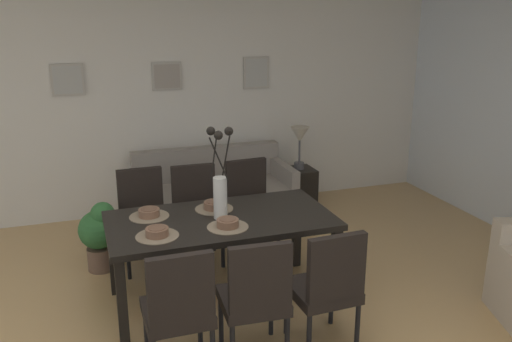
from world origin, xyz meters
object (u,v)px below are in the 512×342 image
object	(u,v)px
table_lamp	(300,138)
framed_picture_center	(167,76)
bowl_far_right	(214,205)
bowl_near_right	(149,212)
side_table	(298,189)
centerpiece_vase	(220,184)
bowl_near_left	(157,231)
framed_picture_right	(256,73)
sofa	(213,197)
dining_chair_near_left	(179,306)
dining_chair_mid_left	(328,284)
dining_chair_far_right	(196,209)
dining_table	(221,227)
framed_picture_left	(68,80)
dining_chair_near_right	(143,213)
bowl_far_left	(228,222)
dining_chair_far_left	(256,294)
dining_chair_mid_right	(250,202)
potted_plant	(99,233)

from	to	relation	value
table_lamp	framed_picture_center	xyz separation A→B (m)	(-1.44, 0.50, 0.72)
bowl_far_right	framed_picture_center	bearing A→B (deg)	90.00
bowl_near_right	side_table	world-z (taller)	bowl_near_right
centerpiece_vase	bowl_near_left	xyz separation A→B (m)	(-0.54, -0.21, -0.24)
framed_picture_right	sofa	bearing A→B (deg)	-144.77
dining_chair_near_left	dining_chair_mid_left	xyz separation A→B (m)	(1.04, -0.04, 0.00)
dining_chair_near_left	framed_picture_center	bearing A→B (deg)	80.65
centerpiece_vase	dining_chair_far_right	bearing A→B (deg)	91.06
sofa	table_lamp	bearing A→B (deg)	-1.02
dining_table	framed_picture_left	world-z (taller)	framed_picture_left
dining_chair_near_right	bowl_far_left	size ratio (longest dim) A/B	5.41
dining_chair_mid_left	sofa	size ratio (longest dim) A/B	0.52
framed_picture_right	bowl_far_right	bearing A→B (deg)	-117.51
side_table	table_lamp	distance (m)	0.63
bowl_far_left	framed_picture_right	distance (m)	2.83
dining_chair_near_right	bowl_near_left	bearing A→B (deg)	-91.42
centerpiece_vase	bowl_far_left	xyz separation A→B (m)	(-0.00, -0.21, -0.24)
bowl_near_left	framed_picture_right	xyz separation A→B (m)	(1.61, 2.48, 0.84)
bowl_far_left	sofa	xyz separation A→B (m)	(0.39, 1.99, -0.50)
bowl_near_right	framed_picture_left	world-z (taller)	framed_picture_left
dining_chair_far_right	dining_chair_mid_left	bearing A→B (deg)	-72.73
bowl_far_left	framed_picture_right	world-z (taller)	framed_picture_right
dining_chair_far_left	framed_picture_center	distance (m)	3.32
dining_chair_near_left	framed_picture_right	bearing A→B (deg)	63.00
centerpiece_vase	bowl_far_right	size ratio (longest dim) A/B	4.32
dining_chair_mid_left	framed_picture_right	size ratio (longest dim) A/B	2.44
centerpiece_vase	framed_picture_center	xyz separation A→B (m)	(-0.00, 2.27, 0.59)
bowl_near_left	table_lamp	size ratio (longest dim) A/B	0.33
dining_table	dining_chair_mid_right	xyz separation A→B (m)	(0.54, 0.87, -0.15)
dining_chair_mid_right	side_table	distance (m)	1.30
bowl_near_left	framed_picture_right	world-z (taller)	framed_picture_right
dining_table	dining_chair_mid_right	distance (m)	1.04
dining_table	framed_picture_center	distance (m)	2.46
dining_chair_near_left	framed_picture_right	xyz separation A→B (m)	(1.59, 3.11, 1.11)
dining_table	bowl_far_right	world-z (taller)	bowl_far_right
dining_table	dining_chair_near_right	xyz separation A→B (m)	(-0.51, 0.90, -0.15)
bowl_near_left	potted_plant	distance (m)	1.24
dining_chair_near_right	bowl_near_left	xyz separation A→B (m)	(-0.03, -1.11, 0.27)
dining_table	bowl_near_left	distance (m)	0.59
centerpiece_vase	side_table	xyz separation A→B (m)	(1.44, 1.77, -0.76)
dining_chair_far_right	dining_chair_mid_right	xyz separation A→B (m)	(0.55, 0.02, 0.00)
dining_chair_far_right	bowl_far_right	xyz separation A→B (m)	(0.01, -0.65, 0.27)
dining_chair_near_left	dining_chair_mid_left	bearing A→B (deg)	-2.45
dining_chair_far_right	side_table	size ratio (longest dim) A/B	1.77
dining_chair_far_left	dining_chair_mid_left	size ratio (longest dim) A/B	1.00
dining_chair_far_left	dining_chair_far_right	distance (m)	1.71
potted_plant	dining_chair_mid_left	bearing A→B (deg)	-51.06
framed_picture_left	framed_picture_right	bearing A→B (deg)	-0.00
dining_chair_far_right	framed_picture_left	bearing A→B (deg)	126.80
side_table	dining_table	bearing A→B (deg)	-129.23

